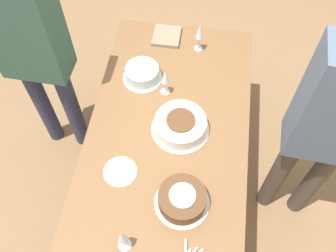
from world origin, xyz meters
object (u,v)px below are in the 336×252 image
cake_center_white (180,125)px  wine_glass_far (200,32)px  person_watching (31,45)px  cake_front_chocolate (182,199)px  person_cutting (333,123)px  wine_glass_extra (122,238)px  wine_glass_near (165,78)px  cake_back_decorated (142,73)px

cake_center_white → wine_glass_far: size_ratio=1.56×
cake_center_white → person_watching: size_ratio=0.20×
wine_glass_far → person_watching: person_watching is taller
wine_glass_far → person_watching: bearing=113.5°
cake_center_white → cake_front_chocolate: bearing=-171.6°
wine_glass_far → person_cutting: 1.03m
cake_front_chocolate → person_cutting: person_cutting is taller
person_cutting → person_watching: person_cutting is taller
cake_front_chocolate → person_cutting: size_ratio=0.17×
cake_front_chocolate → wine_glass_extra: wine_glass_extra is taller
cake_front_chocolate → wine_glass_extra: size_ratio=1.47×
wine_glass_far → cake_center_white: bearing=176.7°
cake_center_white → wine_glass_near: 0.30m
cake_back_decorated → person_cutting: bearing=-111.6°
person_cutting → person_watching: size_ratio=1.02×
cake_front_chocolate → wine_glass_far: wine_glass_far is taller
cake_center_white → cake_back_decorated: bearing=39.6°
wine_glass_extra → wine_glass_far: bearing=-9.2°
wine_glass_near → wine_glass_extra: 0.97m
cake_center_white → wine_glass_extra: wine_glass_extra is taller
person_watching → person_cutting: bearing=-9.0°
cake_center_white → person_watching: 0.98m
cake_back_decorated → person_watching: person_watching is taller
cake_center_white → cake_back_decorated: size_ratio=1.35×
cake_back_decorated → cake_front_chocolate: bearing=-155.9°
cake_center_white → wine_glass_near: bearing=26.3°
cake_center_white → wine_glass_far: bearing=-3.3°
cake_center_white → wine_glass_extra: size_ratio=1.72×
person_cutting → wine_glass_near: bearing=-16.5°
cake_front_chocolate → cake_center_white: bearing=8.4°
cake_center_white → cake_front_chocolate: 0.45m
cake_back_decorated → wine_glass_extra: (-1.06, -0.11, 0.09)m
cake_back_decorated → person_cutting: size_ratio=0.14×
cake_back_decorated → person_watching: size_ratio=0.15×
cake_front_chocolate → person_cutting: bearing=-60.6°
wine_glass_extra → wine_glass_near: bearing=-3.2°
wine_glass_near → wine_glass_extra: (-0.97, 0.05, 0.00)m
cake_back_decorated → wine_glass_extra: 1.07m
wine_glass_near → wine_glass_far: size_ratio=0.87×
wine_glass_near → person_watching: size_ratio=0.11×
wine_glass_near → cake_front_chocolate: bearing=-164.6°
cake_back_decorated → person_watching: 0.68m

